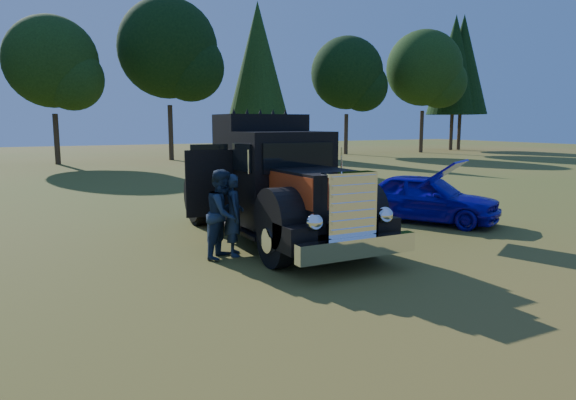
% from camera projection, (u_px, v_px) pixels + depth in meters
% --- Properties ---
extents(ground, '(120.00, 120.00, 0.00)m').
position_uv_depth(ground, '(355.00, 252.00, 11.16)').
color(ground, '#405E1B').
rests_on(ground, ground).
extents(treeline, '(72.10, 24.04, 13.84)m').
position_uv_depth(treeline, '(93.00, 48.00, 33.69)').
color(treeline, '#2D2116').
rests_on(treeline, ground).
extents(diamond_t_truck, '(3.38, 7.16, 3.00)m').
position_uv_depth(diamond_t_truck, '(276.00, 188.00, 12.11)').
color(diamond_t_truck, black).
rests_on(diamond_t_truck, ground).
extents(hotrod_coupe, '(3.42, 4.36, 1.89)m').
position_uv_depth(hotrod_coupe, '(426.00, 198.00, 14.56)').
color(hotrod_coupe, '#082EAE').
rests_on(hotrod_coupe, ground).
extents(spectator_near, '(0.58, 0.73, 1.74)m').
position_uv_depth(spectator_near, '(234.00, 215.00, 10.82)').
color(spectator_near, '#1C2443').
rests_on(spectator_near, ground).
extents(spectator_far, '(1.13, 1.13, 1.85)m').
position_uv_depth(spectator_far, '(223.00, 214.00, 10.63)').
color(spectator_far, '#1E2447').
rests_on(spectator_far, ground).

